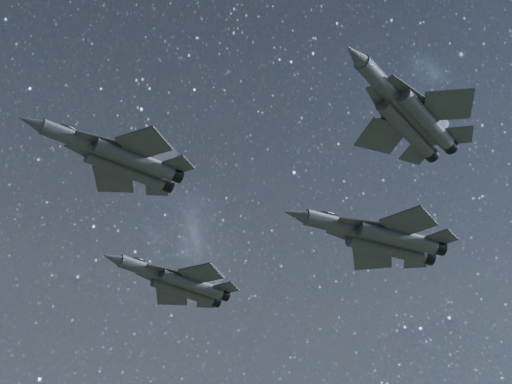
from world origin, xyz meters
TOP-DOWN VIEW (x-y plane):
  - jet_lead at (-11.12, 4.33)m, footprint 18.12×12.87m
  - jet_left at (4.22, 17.54)m, footprint 17.10×12.23m
  - jet_right at (4.63, -20.90)m, footprint 17.05×11.51m
  - jet_slot at (17.30, -3.69)m, footprint 20.21×13.85m

SIDE VIEW (x-z plane):
  - jet_right at x=4.63m, z-range 151.05..155.34m
  - jet_left at x=4.22m, z-range 151.81..156.18m
  - jet_slot at x=17.30m, z-range 151.61..156.68m
  - jet_lead at x=-11.12m, z-range 155.09..159.70m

